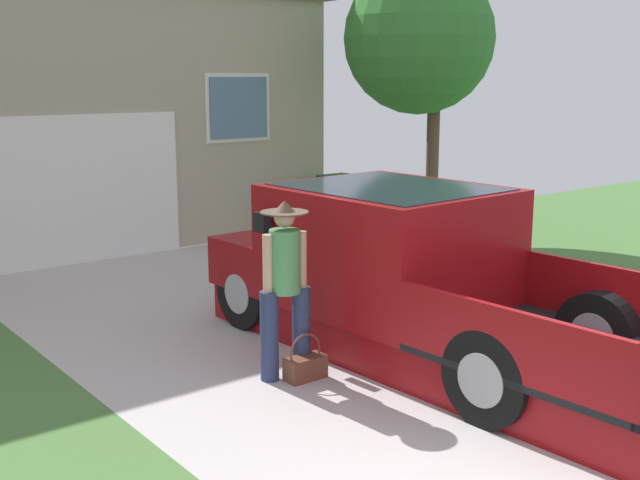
{
  "coord_description": "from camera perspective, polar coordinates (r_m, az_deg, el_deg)",
  "views": [
    {
      "loc": [
        -5.02,
        -2.26,
        2.73
      ],
      "look_at": [
        -0.67,
        3.32,
        1.26
      ],
      "focal_mm": 44.36,
      "sensor_mm": 36.0,
      "label": 1
    }
  ],
  "objects": [
    {
      "name": "handbag",
      "position": [
        7.34,
        -1.06,
        -9.05
      ],
      "size": [
        0.38,
        0.19,
        0.44
      ],
      "color": "brown",
      "rests_on": "ground"
    },
    {
      "name": "pickup_truck",
      "position": [
        8.04,
        5.93,
        -2.62
      ],
      "size": [
        2.23,
        5.25,
        1.64
      ],
      "rotation": [
        0.0,
        0.0,
        0.05
      ],
      "color": "maroon",
      "rests_on": "ground"
    },
    {
      "name": "neighbor_tree",
      "position": [
        13.77,
        7.21,
        14.38
      ],
      "size": [
        2.54,
        2.54,
        4.63
      ],
      "color": "brown",
      "rests_on": "ground"
    },
    {
      "name": "wheeled_trash_bin",
      "position": [
        13.84,
        1.61,
        2.72
      ],
      "size": [
        0.6,
        0.72,
        1.04
      ],
      "color": "#286B38",
      "rests_on": "ground"
    },
    {
      "name": "person_with_hat",
      "position": [
        7.17,
        -2.53,
        -3.34
      ],
      "size": [
        0.48,
        0.43,
        1.65
      ],
      "rotation": [
        0.0,
        0.0,
        -0.2
      ],
      "color": "navy",
      "rests_on": "ground"
    }
  ]
}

